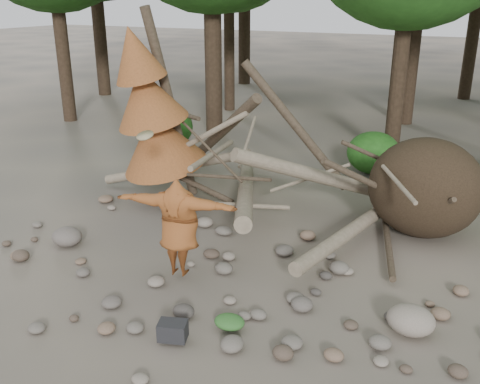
% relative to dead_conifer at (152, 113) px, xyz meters
% --- Properties ---
extents(ground, '(120.00, 120.00, 0.00)m').
position_rel_dead_conifer_xyz_m(ground, '(3.12, -3.37, -2.11)').
color(ground, '#514C44').
rests_on(ground, ground).
extents(deadfall_pile, '(8.55, 5.24, 3.30)m').
position_rel_dead_conifer_xyz_m(deadfall_pile, '(5.13, 0.87, -1.16)').
color(deadfall_pile, '#332619').
rests_on(deadfall_pile, ground).
extents(dead_conifer, '(2.06, 2.16, 4.35)m').
position_rel_dead_conifer_xyz_m(dead_conifer, '(0.00, 0.00, 0.00)').
color(dead_conifer, '#4C3F30').
rests_on(dead_conifer, ground).
extents(bush_left, '(1.80, 1.80, 1.44)m').
position_rel_dead_conifer_xyz_m(bush_left, '(-2.38, 3.83, -1.39)').
color(bush_left, '#1E5215').
rests_on(bush_left, ground).
extents(bush_mid, '(1.40, 1.40, 1.12)m').
position_rel_dead_conifer_xyz_m(bush_mid, '(3.92, 4.43, -1.55)').
color(bush_mid, '#28681E').
rests_on(bush_mid, ground).
extents(frisbee_thrower, '(2.14, 1.00, 2.30)m').
position_rel_dead_conifer_xyz_m(frisbee_thrower, '(2.34, -2.67, -1.18)').
color(frisbee_thrower, brown).
rests_on(frisbee_thrower, ground).
extents(backpack, '(0.45, 0.37, 0.26)m').
position_rel_dead_conifer_xyz_m(backpack, '(3.24, -4.28, -1.98)').
color(backpack, black).
rests_on(backpack, ground).
extents(cloth_green, '(0.45, 0.38, 0.17)m').
position_rel_dead_conifer_xyz_m(cloth_green, '(3.80, -3.67, -2.03)').
color(cloth_green, '#306428').
rests_on(cloth_green, ground).
extents(cloth_orange, '(0.28, 0.23, 0.10)m').
position_rel_dead_conifer_xyz_m(cloth_orange, '(3.03, -4.07, -2.06)').
color(cloth_orange, '#A4671C').
rests_on(cloth_orange, ground).
extents(boulder_mid_right, '(0.68, 0.61, 0.41)m').
position_rel_dead_conifer_xyz_m(boulder_mid_right, '(6.13, -2.57, -1.91)').
color(boulder_mid_right, gray).
rests_on(boulder_mid_right, ground).
extents(boulder_mid_left, '(0.59, 0.53, 0.36)m').
position_rel_dead_conifer_xyz_m(boulder_mid_left, '(-0.26, -2.60, -1.93)').
color(boulder_mid_left, '#6A6159').
rests_on(boulder_mid_left, ground).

